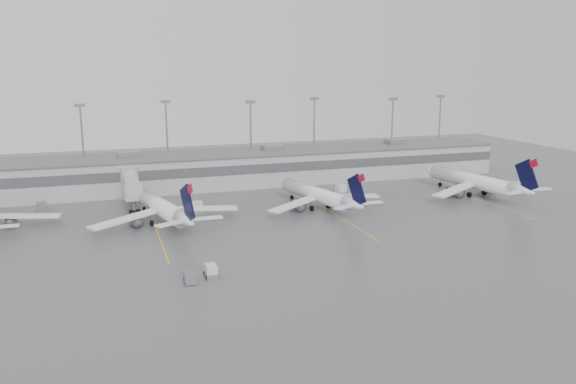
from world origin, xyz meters
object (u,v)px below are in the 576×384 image
object	(u,v)px
jet_mid_right	(319,195)
baggage_tug	(211,272)
jet_far_right	(476,181)
jet_mid_left	(162,207)

from	to	relation	value
jet_mid_right	baggage_tug	bearing A→B (deg)	-146.17
jet_far_right	baggage_tug	distance (m)	73.60
jet_mid_right	jet_far_right	xyz separation A→B (m)	(38.34, 0.05, 0.33)
jet_mid_right	jet_far_right	size ratio (longest dim) A/B	0.89
jet_far_right	baggage_tug	xyz separation A→B (m)	(-66.73, -30.94, -2.67)
baggage_tug	jet_mid_left	bearing A→B (deg)	96.95
jet_far_right	jet_mid_left	bearing A→B (deg)	172.16
jet_mid_right	baggage_tug	world-z (taller)	jet_mid_right
jet_far_right	baggage_tug	size ratio (longest dim) A/B	12.08
jet_mid_left	jet_mid_right	bearing A→B (deg)	-11.44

